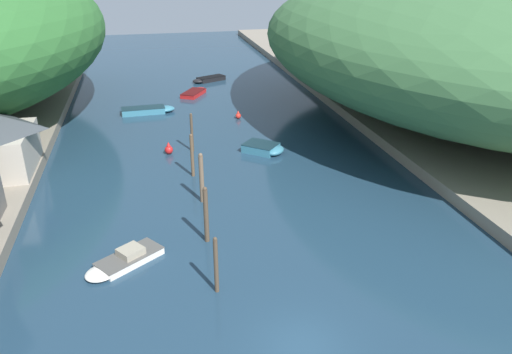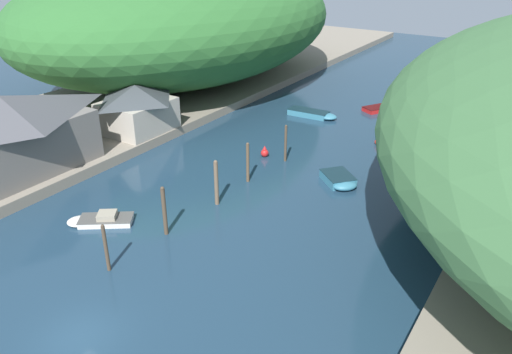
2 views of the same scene
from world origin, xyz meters
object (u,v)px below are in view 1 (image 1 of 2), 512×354
(boat_far_upstream, at_px, (123,261))
(boat_cabin_cruiser, at_px, (208,79))
(channel_buoy_near, at_px, (169,149))
(boat_near_quay, at_px, (150,110))
(channel_buoy_far, at_px, (238,115))
(boat_white_cruiser, at_px, (265,148))
(boat_far_right_bank, at_px, (195,92))

(boat_far_upstream, height_order, boat_cabin_cruiser, boat_far_upstream)
(boat_cabin_cruiser, relative_size, channel_buoy_near, 4.50)
(boat_near_quay, xyz_separation_m, channel_buoy_near, (1.24, -12.55, 0.09))
(boat_cabin_cruiser, distance_m, channel_buoy_far, 16.99)
(boat_far_upstream, xyz_separation_m, channel_buoy_far, (11.35, 24.90, 0.07))
(channel_buoy_near, bearing_deg, boat_white_cruiser, -10.33)
(boat_near_quay, relative_size, channel_buoy_far, 6.57)
(boat_far_upstream, distance_m, boat_white_cruiser, 19.06)
(channel_buoy_near, xyz_separation_m, channel_buoy_far, (7.74, 8.47, -0.08))
(boat_white_cruiser, distance_m, boat_cabin_cruiser, 26.97)
(boat_near_quay, relative_size, boat_far_upstream, 1.23)
(boat_far_upstream, relative_size, boat_far_right_bank, 0.94)
(boat_near_quay, height_order, boat_cabin_cruiser, boat_near_quay)
(boat_far_upstream, bearing_deg, boat_far_right_bank, -48.54)
(boat_far_right_bank, height_order, channel_buoy_near, channel_buoy_near)
(boat_near_quay, height_order, boat_white_cruiser, boat_white_cruiser)
(boat_near_quay, xyz_separation_m, boat_far_upstream, (-2.37, -28.99, -0.06))
(boat_far_right_bank, bearing_deg, boat_near_quay, -100.26)
(boat_white_cruiser, distance_m, boat_far_right_bank, 21.05)
(boat_near_quay, bearing_deg, boat_far_upstream, -7.54)
(boat_far_upstream, bearing_deg, boat_cabin_cruiser, -49.75)
(boat_far_upstream, xyz_separation_m, boat_far_right_bank, (8.04, 35.64, -0.02))
(boat_near_quay, bearing_deg, boat_white_cruiser, 31.11)
(boat_far_right_bank, bearing_deg, channel_buoy_far, -42.71)
(boat_white_cruiser, distance_m, channel_buoy_far, 9.98)
(boat_near_quay, bearing_deg, channel_buoy_far, 62.69)
(boat_cabin_cruiser, height_order, channel_buoy_far, channel_buoy_far)
(boat_near_quay, relative_size, boat_far_right_bank, 1.16)
(boat_far_upstream, height_order, boat_white_cruiser, boat_far_upstream)
(boat_far_right_bank, xyz_separation_m, boat_cabin_cruiser, (2.34, 6.23, 0.03))
(channel_buoy_far, bearing_deg, boat_far_upstream, -114.49)
(channel_buoy_near, relative_size, channel_buoy_far, 1.24)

